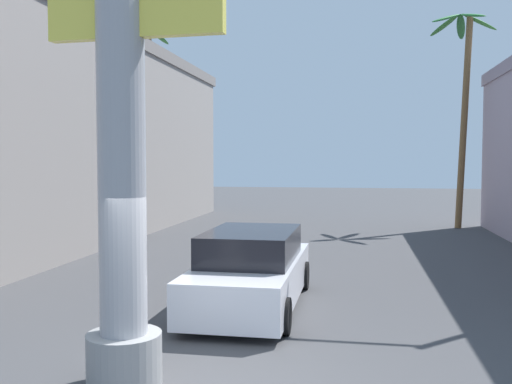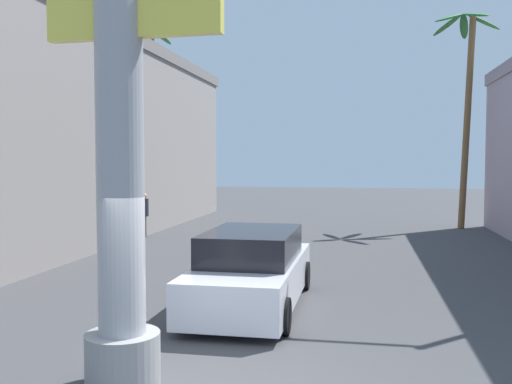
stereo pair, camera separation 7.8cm
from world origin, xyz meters
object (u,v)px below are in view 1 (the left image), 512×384
at_px(neon_sign_pole, 121,44).
at_px(palm_tree_far_right, 463,89).
at_px(car_lead, 252,271).
at_px(palm_tree_far_left, 148,95).
at_px(pedestrian_far_left, 142,212).

distance_m(neon_sign_pole, palm_tree_far_right, 20.76).
relative_size(neon_sign_pole, car_lead, 1.87).
bearing_deg(palm_tree_far_left, pedestrian_far_left, -73.82).
distance_m(palm_tree_far_right, palm_tree_far_left, 13.79).
bearing_deg(neon_sign_pole, palm_tree_far_right, 68.72).
xyz_separation_m(palm_tree_far_left, pedestrian_far_left, (0.95, -3.28, -4.82)).
xyz_separation_m(neon_sign_pole, palm_tree_far_left, (-6.08, 17.02, 1.36)).
relative_size(car_lead, palm_tree_far_right, 0.53).
bearing_deg(palm_tree_far_right, neon_sign_pole, -111.28).
xyz_separation_m(neon_sign_pole, palm_tree_far_right, (7.51, 19.28, 1.61)).
distance_m(car_lead, palm_tree_far_left, 15.38).
distance_m(palm_tree_far_right, pedestrian_far_left, 14.71).
bearing_deg(neon_sign_pole, palm_tree_far_left, 109.67).
xyz_separation_m(palm_tree_far_right, palm_tree_far_left, (-13.60, -2.27, -0.24)).
bearing_deg(neon_sign_pole, pedestrian_far_left, 110.49).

